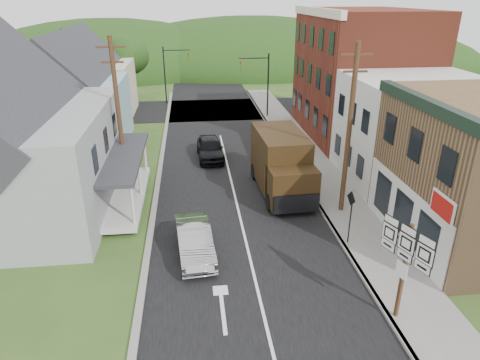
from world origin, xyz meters
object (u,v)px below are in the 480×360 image
object	(u,v)px
silver_sedan	(195,241)
delivery_van	(282,164)
route_sign_cluster	(405,259)
dark_sedan	(210,148)
warning_sign	(351,210)

from	to	relation	value
silver_sedan	delivery_van	size ratio (longest dim) A/B	0.66
route_sign_cluster	silver_sedan	bearing A→B (deg)	124.33
dark_sedan	warning_sign	xyz separation A→B (m)	(5.88, -12.51, 1.10)
silver_sedan	dark_sedan	world-z (taller)	dark_sedan
dark_sedan	warning_sign	bearing A→B (deg)	-67.07
silver_sedan	dark_sedan	xyz separation A→B (m)	(1.35, 12.51, 0.05)
silver_sedan	delivery_van	world-z (taller)	delivery_van
route_sign_cluster	delivery_van	bearing A→B (deg)	79.42
dark_sedan	route_sign_cluster	xyz separation A→B (m)	(5.86, -17.64, 1.87)
silver_sedan	route_sign_cluster	distance (m)	9.05
dark_sedan	delivery_van	world-z (taller)	delivery_van
dark_sedan	delivery_van	xyz separation A→B (m)	(3.93, -6.32, 1.06)
silver_sedan	route_sign_cluster	size ratio (longest dim) A/B	1.13
route_sign_cluster	dark_sedan	bearing A→B (deg)	88.12
delivery_van	silver_sedan	bearing A→B (deg)	-132.90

